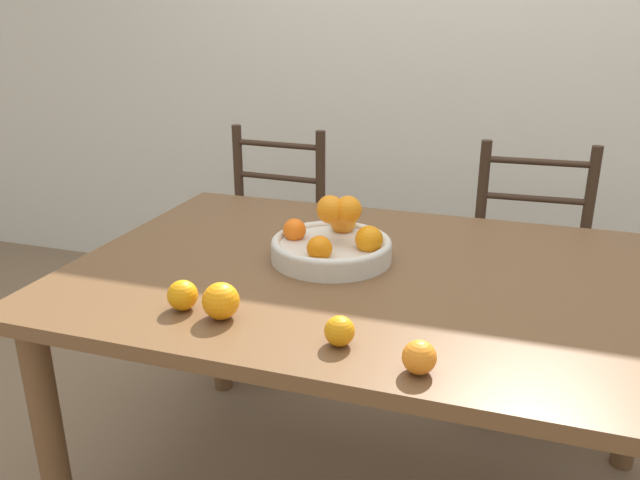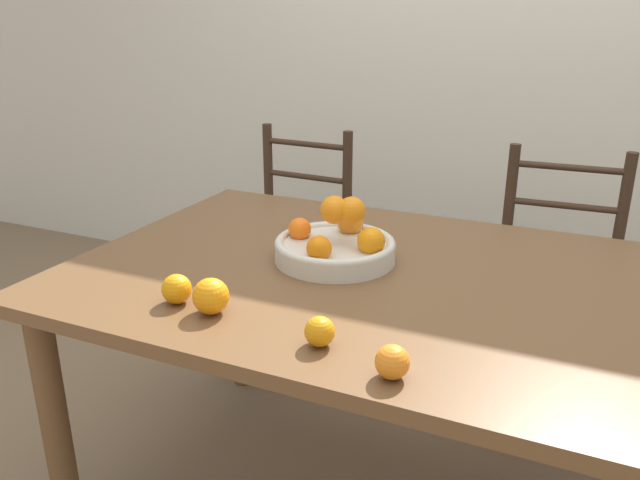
% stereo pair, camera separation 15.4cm
% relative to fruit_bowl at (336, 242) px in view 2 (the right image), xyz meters
% --- Properties ---
extents(wall_back, '(8.00, 0.06, 2.60)m').
position_rel_fruit_bowl_xyz_m(wall_back, '(0.15, 1.50, 0.49)').
color(wall_back, silver).
rests_on(wall_back, ground_plane).
extents(dining_table, '(1.59, 1.05, 0.76)m').
position_rel_fruit_bowl_xyz_m(dining_table, '(0.15, -0.04, -0.14)').
color(dining_table, brown).
rests_on(dining_table, ground_plane).
extents(fruit_bowl, '(0.32, 0.32, 0.18)m').
position_rel_fruit_bowl_xyz_m(fruit_bowl, '(0.00, 0.00, 0.00)').
color(fruit_bowl, beige).
rests_on(fruit_bowl, dining_table).
extents(orange_loose_0, '(0.08, 0.08, 0.08)m').
position_rel_fruit_bowl_xyz_m(orange_loose_0, '(-0.12, -0.40, -0.01)').
color(orange_loose_0, orange).
rests_on(orange_loose_0, dining_table).
extents(orange_loose_1, '(0.07, 0.07, 0.07)m').
position_rel_fruit_bowl_xyz_m(orange_loose_1, '(-0.22, -0.39, -0.02)').
color(orange_loose_1, orange).
rests_on(orange_loose_1, dining_table).
extents(orange_loose_2, '(0.06, 0.06, 0.06)m').
position_rel_fruit_bowl_xyz_m(orange_loose_2, '(0.15, -0.43, -0.02)').
color(orange_loose_2, orange).
rests_on(orange_loose_2, dining_table).
extents(orange_loose_3, '(0.06, 0.06, 0.06)m').
position_rel_fruit_bowl_xyz_m(orange_loose_3, '(0.31, -0.48, -0.02)').
color(orange_loose_3, orange).
rests_on(orange_loose_3, dining_table).
extents(chair_left, '(0.44, 0.42, 0.94)m').
position_rel_fruit_bowl_xyz_m(chair_left, '(-0.52, 0.76, -0.36)').
color(chair_left, '#382619').
rests_on(chair_left, ground_plane).
extents(chair_right, '(0.44, 0.42, 0.94)m').
position_rel_fruit_bowl_xyz_m(chair_right, '(0.52, 0.76, -0.36)').
color(chair_right, '#382619').
rests_on(chair_right, ground_plane).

